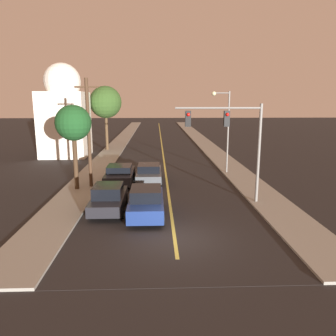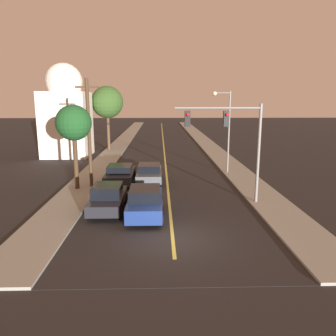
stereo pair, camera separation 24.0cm
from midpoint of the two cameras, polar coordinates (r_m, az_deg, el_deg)
ground_plane at (r=15.23m, az=0.69°, el=-12.19°), size 200.00×200.00×0.00m
road_surface at (r=50.28m, az=-1.33°, el=4.76°), size 9.74×80.00×0.01m
sidewalk_left at (r=50.56m, az=-8.31°, el=4.74°), size 2.50×80.00×0.12m
sidewalk_right at (r=50.73m, az=5.62°, el=4.83°), size 2.50×80.00×0.12m
car_near_lane_front at (r=17.75m, az=-4.20°, el=-5.90°), size 1.95×4.44×1.62m
car_near_lane_second at (r=24.91m, az=-3.61°, el=-0.84°), size 1.96×4.23×1.43m
car_outer_lane_front at (r=18.85m, az=-10.65°, el=-5.14°), size 1.90×4.28×1.54m
car_outer_lane_second at (r=24.51m, az=-8.66°, el=-1.11°), size 2.08×4.33×1.48m
traffic_signal_mast at (r=19.49m, az=10.69°, el=6.13°), size 5.07×0.42×5.86m
streetlamp_right at (r=27.79m, az=9.52°, el=8.08°), size 1.53×0.36×6.76m
utility_pole_left at (r=23.46m, az=-13.95°, el=6.19°), size 1.60×0.24×7.51m
tree_left_near at (r=23.00m, az=-16.46°, el=7.39°), size 2.40×2.40×5.76m
tree_left_far at (r=40.92m, az=-10.99°, el=11.16°), size 3.84×3.84×7.70m
domed_building_left at (r=37.98m, az=-17.78°, el=9.05°), size 4.85×4.85×10.04m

